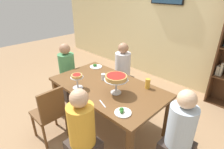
% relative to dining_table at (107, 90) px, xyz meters
% --- Properties ---
extents(ground_plane, '(12.00, 12.00, 0.00)m').
position_rel_dining_table_xyz_m(ground_plane, '(0.00, 0.00, -0.66)').
color(ground_plane, '#9E7A56').
extents(rear_partition, '(8.00, 0.12, 2.80)m').
position_rel_dining_table_xyz_m(rear_partition, '(0.00, 2.20, 0.74)').
color(rear_partition, beige).
rests_on(rear_partition, ground_plane).
extents(dining_table, '(1.74, 0.99, 0.74)m').
position_rel_dining_table_xyz_m(dining_table, '(0.00, 0.00, 0.00)').
color(dining_table, brown).
rests_on(dining_table, ground_plane).
extents(diner_far_left, '(0.34, 0.34, 1.15)m').
position_rel_dining_table_xyz_m(diner_far_left, '(-0.42, 0.82, -0.17)').
color(diner_far_left, '#382D28').
rests_on(diner_far_left, ground_plane).
extents(diner_head_east, '(0.34, 0.34, 1.15)m').
position_rel_dining_table_xyz_m(diner_head_east, '(1.18, -0.01, -0.17)').
color(diner_head_east, '#382D28').
rests_on(diner_head_east, ground_plane).
extents(diner_near_right, '(0.34, 0.34, 1.15)m').
position_rel_dining_table_xyz_m(diner_near_right, '(0.39, -0.77, -0.17)').
color(diner_near_right, '#382D28').
rests_on(diner_near_right, ground_plane).
extents(diner_head_west, '(0.34, 0.34, 1.15)m').
position_rel_dining_table_xyz_m(diner_head_west, '(-1.14, 0.02, -0.17)').
color(diner_head_west, '#382D28').
rests_on(diner_head_west, ground_plane).
extents(chair_near_left, '(0.40, 0.40, 0.87)m').
position_rel_dining_table_xyz_m(chair_near_left, '(-0.36, -0.78, -0.17)').
color(chair_near_left, brown).
rests_on(chair_near_left, ground_plane).
extents(deep_dish_pizza_stand, '(0.32, 0.32, 0.27)m').
position_rel_dining_table_xyz_m(deep_dish_pizza_stand, '(0.23, -0.06, 0.31)').
color(deep_dish_pizza_stand, silver).
rests_on(deep_dish_pizza_stand, dining_table).
extents(personal_pizza_stand, '(0.19, 0.19, 0.22)m').
position_rel_dining_table_xyz_m(personal_pizza_stand, '(-0.25, -0.35, 0.23)').
color(personal_pizza_stand, silver).
rests_on(personal_pizza_stand, dining_table).
extents(salad_plate_near_diner, '(0.23, 0.23, 0.06)m').
position_rel_dining_table_xyz_m(salad_plate_near_diner, '(-0.66, 0.33, 0.10)').
color(salad_plate_near_diner, white).
rests_on(salad_plate_near_diner, dining_table).
extents(salad_plate_far_diner, '(0.20, 0.20, 0.07)m').
position_rel_dining_table_xyz_m(salad_plate_far_diner, '(0.60, -0.33, 0.10)').
color(salad_plate_far_diner, white).
rests_on(salad_plate_far_diner, dining_table).
extents(beer_glass_amber_tall, '(0.07, 0.07, 0.15)m').
position_rel_dining_table_xyz_m(beer_glass_amber_tall, '(0.47, 0.36, 0.16)').
color(beer_glass_amber_tall, gold).
rests_on(beer_glass_amber_tall, dining_table).
extents(water_glass_clear_near, '(0.07, 0.07, 0.10)m').
position_rel_dining_table_xyz_m(water_glass_clear_near, '(-0.18, 0.09, 0.13)').
color(water_glass_clear_near, white).
rests_on(water_glass_clear_near, dining_table).
extents(cutlery_fork_near, '(0.18, 0.07, 0.00)m').
position_rel_dining_table_xyz_m(cutlery_fork_near, '(0.30, -0.37, 0.08)').
color(cutlery_fork_near, silver).
rests_on(cutlery_fork_near, dining_table).
extents(cutlery_knife_near, '(0.18, 0.05, 0.00)m').
position_rel_dining_table_xyz_m(cutlery_knife_near, '(0.05, 0.35, 0.08)').
color(cutlery_knife_near, silver).
rests_on(cutlery_knife_near, dining_table).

